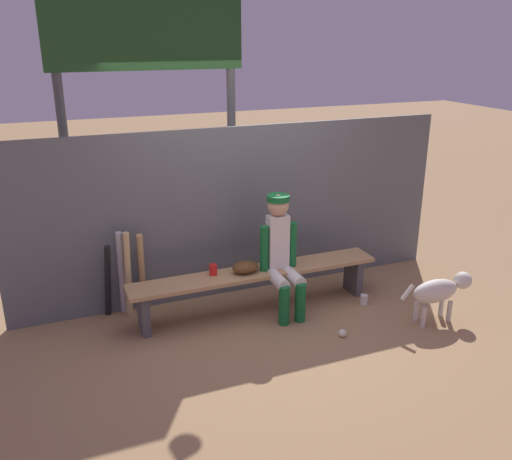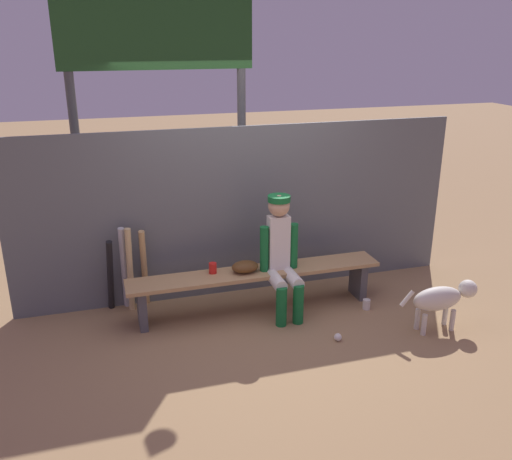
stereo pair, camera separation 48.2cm
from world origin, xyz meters
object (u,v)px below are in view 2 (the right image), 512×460
Objects in this scene: dugout_bench at (256,279)px; bat_wood_natural at (130,270)px; bat_aluminum_black at (110,276)px; player_seated at (282,252)px; baseball at (338,337)px; bat_wood_tan at (144,268)px; dog at (442,298)px; scoreboard at (165,70)px; cup_on_bench at (213,268)px; bat_aluminum_silver at (124,268)px; baseball_glove at (245,267)px; cup_on_ground at (366,304)px.

bat_wood_natural is (-1.26, 0.36, 0.11)m from dugout_bench.
bat_aluminum_black is (-1.46, 0.40, 0.06)m from dugout_bench.
baseball is at bearing -64.81° from player_seated.
bat_wood_tan reaches higher than dog.
dugout_bench is 0.79× the size of scoreboard.
dog is at bearing -29.45° from player_seated.
dog is at bearing -24.93° from cup_on_bench.
dugout_bench is 36.13× the size of baseball.
player_seated is 1.48× the size of dog.
baseball is (1.83, -1.18, -0.43)m from bat_wood_natural.
player_seated is 1.79m from bat_aluminum_black.
bat_aluminum_black is at bearing -131.48° from scoreboard.
cup_on_bench is at bearing -19.54° from bat_wood_natural.
bat_wood_natural reaches higher than bat_aluminum_silver.
bat_aluminum_silver reaches higher than dugout_bench.
player_seated is 1.41× the size of bat_wood_tan.
bat_aluminum_silver is (-1.31, 0.44, 0.11)m from dugout_bench.
bat_wood_natural is at bearing -54.73° from bat_aluminum_silver.
cup_on_bench is (0.87, -0.37, 0.05)m from bat_aluminum_silver.
scoreboard is (-1.24, 2.11, 2.36)m from baseball.
dugout_bench is 0.41m from player_seated.
dugout_bench is 2.14× the size of player_seated.
baseball_glove is 1.37m from cup_on_ground.
cup_on_ground is (2.40, -0.68, -0.41)m from bat_wood_natural.
bat_aluminum_black is 7.65× the size of cup_on_ground.
bat_wood_tan reaches higher than baseball_glove.
baseball_glove reaches higher than dog.
baseball_glove is at bearing -17.64° from bat_wood_natural.
bat_wood_tan reaches higher than dugout_bench.
bat_wood_tan is 2.40m from cup_on_ground.
bat_wood_natural is 1.01× the size of bat_aluminum_silver.
dugout_bench is at bearing 125.21° from baseball.
player_seated is at bearing 166.86° from cup_on_ground.
cup_on_bench is at bearing -28.39° from bat_wood_tan.
bat_wood_natural is at bearing 164.22° from cup_on_ground.
bat_wood_tan is at bearing 158.66° from dugout_bench.
bat_aluminum_black is 2.31m from scoreboard.
cup_on_bench is (-0.32, 0.07, -0.00)m from baseball_glove.
dugout_bench is 0.20m from baseball_glove.
cup_on_ground is 3.37m from scoreboard.
player_seated reaches higher than bat_wood_natural.
bat_aluminum_silver is at bearing 146.34° from baseball.
baseball is 0.75m from cup_on_ground.
baseball_glove is at bearing 153.02° from dog.
bat_aluminum_black reaches higher than dog.
bat_wood_tan is 11.97× the size of baseball.
bat_wood_tan is (-0.99, 0.43, -0.07)m from baseball_glove.
bat_wood_tan is 0.95× the size of bat_wood_natural.
player_seated reaches higher than baseball.
player_seated is at bearing -57.03° from scoreboard.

